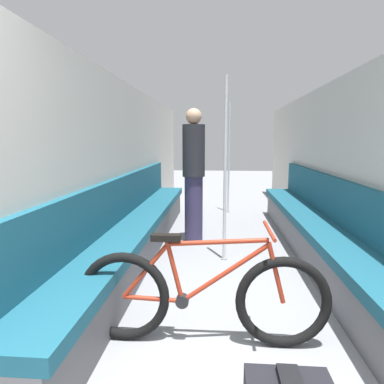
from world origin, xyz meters
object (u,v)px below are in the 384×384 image
object	(u,v)px
grab_pole_far	(225,173)
passenger_standing	(194,174)
bench_seat_row_left	(136,231)
bench_seat_row_right	(320,235)
grab_pole_near	(229,160)
bicycle	(202,297)

from	to	relation	value
grab_pole_far	passenger_standing	world-z (taller)	grab_pole_far
bench_seat_row_left	bench_seat_row_right	bearing A→B (deg)	0.00
bench_seat_row_left	grab_pole_near	size ratio (longest dim) A/B	2.51
bench_seat_row_right	grab_pole_near	distance (m)	2.94
passenger_standing	bench_seat_row_left	bearing A→B (deg)	-171.65
grab_pole_near	passenger_standing	bearing A→B (deg)	-104.53
bicycle	grab_pole_near	distance (m)	4.45
bench_seat_row_right	grab_pole_near	world-z (taller)	grab_pole_near
bicycle	grab_pole_far	distance (m)	1.84
grab_pole_far	grab_pole_near	bearing A→B (deg)	87.56
bicycle	passenger_standing	distance (m)	2.46
bicycle	grab_pole_near	bearing A→B (deg)	98.08
passenger_standing	bench_seat_row_right	bearing A→B (deg)	-61.36
bench_seat_row_right	passenger_standing	world-z (taller)	passenger_standing
grab_pole_near	passenger_standing	size ratio (longest dim) A/B	1.16
grab_pole_near	grab_pole_far	distance (m)	2.69
grab_pole_near	grab_pole_far	size ratio (longest dim) A/B	1.00
bicycle	grab_pole_far	size ratio (longest dim) A/B	0.82
bench_seat_row_right	passenger_standing	xyz separation A→B (m)	(-1.51, 0.66, 0.62)
bicycle	grab_pole_far	xyz separation A→B (m)	(0.18, 1.70, 0.68)
grab_pole_far	bench_seat_row_right	bearing A→B (deg)	0.46
bicycle	grab_pole_far	bearing A→B (deg)	95.94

